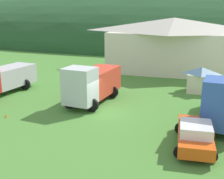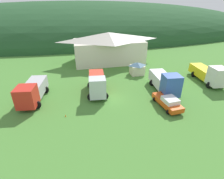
# 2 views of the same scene
# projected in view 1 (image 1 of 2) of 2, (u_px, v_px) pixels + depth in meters

# --- Properties ---
(ground_plane) EXTENTS (200.00, 200.00, 0.00)m
(ground_plane) POSITION_uv_depth(u_px,v_px,m) (101.00, 112.00, 23.48)
(ground_plane) COLOR #477F33
(forested_hill_backdrop) EXTENTS (177.76, 60.00, 27.33)m
(forested_hill_backdrop) POSITION_uv_depth(u_px,v_px,m) (174.00, 41.00, 75.91)
(forested_hill_backdrop) COLOR #234C28
(forested_hill_backdrop) RESTS_ON ground
(depot_building) EXTENTS (17.31, 9.34, 6.98)m
(depot_building) POSITION_uv_depth(u_px,v_px,m) (173.00, 44.00, 37.95)
(depot_building) COLOR silver
(depot_building) RESTS_ON ground
(play_shed_cream) EXTENTS (2.79, 2.42, 2.53)m
(play_shed_cream) POSITION_uv_depth(u_px,v_px,m) (201.00, 79.00, 28.66)
(play_shed_cream) COLOR beige
(play_shed_cream) RESTS_ON ground
(tow_truck_silver) EXTENTS (3.61, 7.11, 3.51)m
(tow_truck_silver) POSITION_uv_depth(u_px,v_px,m) (92.00, 83.00, 25.26)
(tow_truck_silver) COLOR silver
(tow_truck_silver) RESTS_ON ground
(box_truck_blue) EXTENTS (3.70, 7.81, 3.74)m
(box_truck_blue) POSITION_uv_depth(u_px,v_px,m) (224.00, 100.00, 20.48)
(box_truck_blue) COLOR #3356AD
(box_truck_blue) RESTS_ON ground
(service_pickup_orange) EXTENTS (2.64, 5.25, 1.66)m
(service_pickup_orange) POSITION_uv_depth(u_px,v_px,m) (195.00, 134.00, 17.25)
(service_pickup_orange) COLOR #DE4F14
(service_pickup_orange) RESTS_ON ground
(traffic_cone_near_pickup) EXTENTS (0.36, 0.36, 0.58)m
(traffic_cone_near_pickup) POSITION_uv_depth(u_px,v_px,m) (6.00, 117.00, 22.19)
(traffic_cone_near_pickup) COLOR orange
(traffic_cone_near_pickup) RESTS_ON ground
(traffic_cone_mid_row) EXTENTS (0.36, 0.36, 0.62)m
(traffic_cone_mid_row) POSITION_uv_depth(u_px,v_px,m) (214.00, 138.00, 18.69)
(traffic_cone_mid_row) COLOR orange
(traffic_cone_mid_row) RESTS_ON ground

